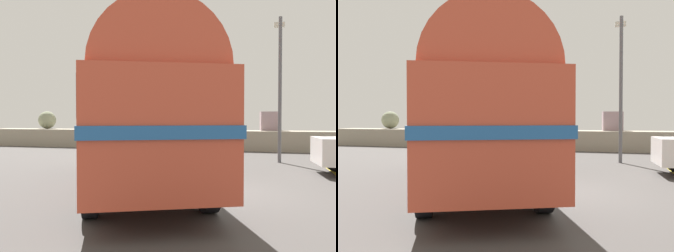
% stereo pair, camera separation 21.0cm
% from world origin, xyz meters
% --- Properties ---
extents(ground, '(32.00, 26.00, 0.02)m').
position_xyz_m(ground, '(0.00, 0.00, 0.01)').
color(ground, '#44413E').
extents(breakwater, '(31.36, 1.97, 2.48)m').
position_xyz_m(breakwater, '(0.01, 11.84, 0.75)').
color(breakwater, gray).
rests_on(breakwater, ground).
extents(vintage_coach, '(5.63, 8.82, 3.70)m').
position_xyz_m(vintage_coach, '(-1.90, 0.24, 2.05)').
color(vintage_coach, black).
rests_on(vintage_coach, ground).
extents(lamp_post, '(0.44, 1.07, 5.87)m').
position_xyz_m(lamp_post, '(1.93, 6.59, 3.34)').
color(lamp_post, '#5B5B60').
rests_on(lamp_post, ground).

